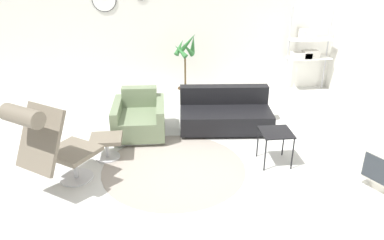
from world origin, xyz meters
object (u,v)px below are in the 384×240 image
(ottoman, at_px, (106,143))
(armchair_red, at_px, (139,119))
(couch_low, at_px, (225,114))
(side_table, at_px, (276,135))
(lounge_chair, at_px, (48,139))
(potted_plant, at_px, (186,79))
(shelf_unit, at_px, (307,49))

(ottoman, bearing_deg, armchair_red, 57.61)
(couch_low, bearing_deg, side_table, 116.41)
(lounge_chair, distance_m, armchair_red, 1.90)
(ottoman, bearing_deg, lounge_chair, -125.04)
(potted_plant, bearing_deg, ottoman, -123.12)
(ottoman, distance_m, shelf_unit, 4.70)
(armchair_red, distance_m, couch_low, 1.45)
(couch_low, height_order, potted_plant, potted_plant)
(lounge_chair, distance_m, shelf_unit, 5.56)
(side_table, height_order, potted_plant, potted_plant)
(lounge_chair, height_order, ottoman, lounge_chair)
(couch_low, bearing_deg, shelf_unit, -136.11)
(potted_plant, bearing_deg, couch_low, -65.98)
(side_table, distance_m, potted_plant, 2.68)
(armchair_red, relative_size, couch_low, 0.59)
(side_table, xyz_separation_m, shelf_unit, (1.53, 2.88, 0.48))
(lounge_chair, height_order, potted_plant, potted_plant)
(ottoman, height_order, side_table, side_table)
(shelf_unit, bearing_deg, lounge_chair, -143.85)
(potted_plant, xyz_separation_m, shelf_unit, (2.58, 0.41, 0.43))
(lounge_chair, relative_size, shelf_unit, 0.72)
(lounge_chair, bearing_deg, armchair_red, 91.24)
(couch_low, relative_size, potted_plant, 1.13)
(couch_low, relative_size, side_table, 3.17)
(lounge_chair, distance_m, couch_low, 2.99)
(lounge_chair, xyz_separation_m, couch_low, (2.47, 1.62, -0.50))
(potted_plant, bearing_deg, lounge_chair, -123.66)
(armchair_red, bearing_deg, ottoman, 59.43)
(ottoman, distance_m, side_table, 2.44)
(armchair_red, distance_m, side_table, 2.25)
(armchair_red, relative_size, potted_plant, 0.66)
(armchair_red, bearing_deg, shelf_unit, -151.36)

